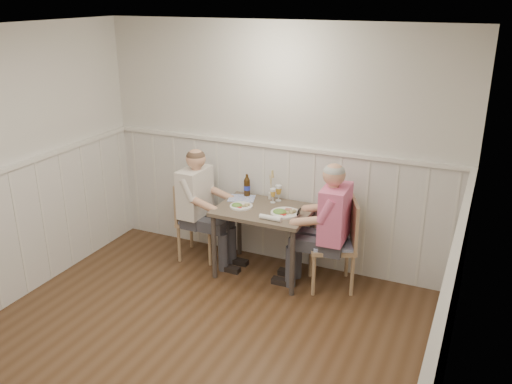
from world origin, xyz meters
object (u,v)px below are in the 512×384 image
Objects in this scene: man_in_pink at (330,238)px; beer_bottle at (247,186)px; chair_left at (195,216)px; grass_vase at (270,185)px; diner_cream at (199,214)px; chair_right at (338,240)px; dining_table at (264,217)px.

beer_bottle is at bearing 164.34° from man_in_pink.
chair_left is 0.95m from grass_vase.
man_in_pink is at bearing -0.80° from diner_cream.
beer_bottle is at bearing 19.45° from chair_left.
beer_bottle is at bearing -175.68° from grass_vase.
chair_left is 0.14m from diner_cream.
chair_right is at bearing 2.60° from diner_cream.
grass_vase reaches higher than chair_left.
man_in_pink is (0.72, -0.03, -0.08)m from dining_table.
grass_vase is at bearing 21.77° from diner_cream.
man_in_pink reaches higher than dining_table.
dining_table is 3.87× the size of beer_bottle.
chair_left is (-0.87, 0.06, -0.16)m from dining_table.
diner_cream reaches higher than dining_table.
chair_right is 3.77× the size of beer_bottle.
beer_bottle reaches higher than chair_left.
diner_cream is (-0.77, -0.01, -0.10)m from dining_table.
diner_cream is 0.62m from beer_bottle.
diner_cream is at bearing -36.04° from chair_left.
man_in_pink is 0.90m from grass_vase.
grass_vase reaches higher than beer_bottle.
man_in_pink is 3.92× the size of grass_vase.
chair_right is 2.71× the size of grass_vase.
dining_table is 0.46m from beer_bottle.
beer_bottle reaches higher than dining_table.
man_in_pink reaches higher than grass_vase.
chair_right is 0.71× the size of diner_cream.
chair_left is 0.68× the size of diner_cream.
dining_table is at bearing -80.03° from grass_vase.
chair_left is at bearing 143.96° from diner_cream.
man_in_pink is at bearing -2.36° from dining_table.
diner_cream is at bearing -149.63° from beer_bottle.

